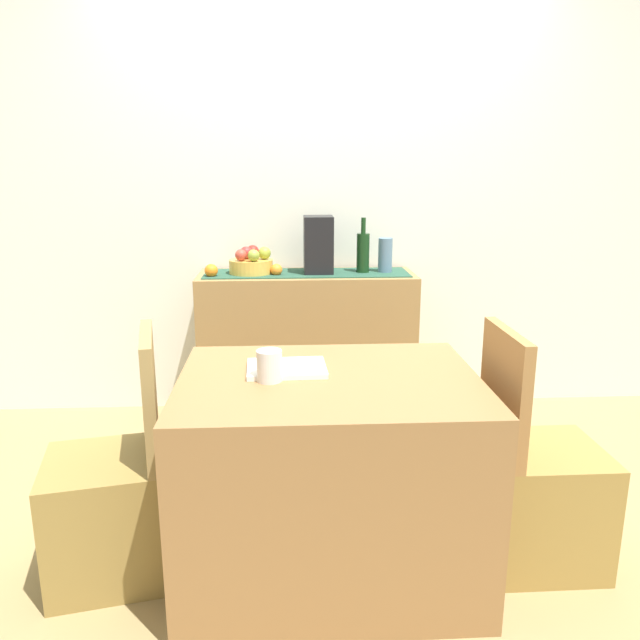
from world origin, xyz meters
name	(u,v)px	position (x,y,z in m)	size (l,w,h in m)	color
ground_plane	(336,500)	(0.00, 0.00, -0.01)	(6.40, 6.40, 0.02)	#998051
room_wall_rear	(321,184)	(0.00, 1.18, 1.35)	(6.40, 0.06, 2.70)	silver
sideboard_console	(307,348)	(-0.09, 0.92, 0.43)	(1.21, 0.42, 0.87)	olive
table_runner	(307,273)	(-0.09, 0.92, 0.87)	(1.14, 0.32, 0.01)	#244A38
fruit_bowl	(251,266)	(-0.40, 0.92, 0.91)	(0.24, 0.24, 0.08)	gold
apple_upper	(246,253)	(-0.43, 0.94, 0.98)	(0.07, 0.07, 0.07)	red
apple_right	(264,253)	(-0.33, 0.92, 0.98)	(0.07, 0.07, 0.07)	#97A735
apple_left	(241,255)	(-0.45, 0.86, 0.98)	(0.06, 0.06, 0.06)	#BB3F30
apple_front	(254,256)	(-0.38, 0.84, 0.98)	(0.07, 0.07, 0.07)	#8CA037
apple_rear	(253,251)	(-0.40, 1.00, 0.98)	(0.07, 0.07, 0.07)	red
wine_bottle	(363,252)	(0.22, 0.92, 0.98)	(0.07, 0.07, 0.31)	#143315
coffee_maker	(318,245)	(-0.03, 0.92, 1.03)	(0.16, 0.18, 0.32)	black
ceramic_vase	(385,256)	(0.35, 0.92, 0.96)	(0.08, 0.08, 0.20)	slate
orange_loose_end	(211,271)	(-0.61, 0.84, 0.90)	(0.07, 0.07, 0.07)	orange
orange_loose_mid	(276,270)	(-0.26, 0.86, 0.90)	(0.07, 0.07, 0.07)	orange
dining_table	(329,474)	(-0.07, -0.47, 0.37)	(1.05, 0.80, 0.74)	olive
open_book	(287,368)	(-0.21, -0.39, 0.75)	(0.28, 0.21, 0.02)	white
coffee_cup	(269,366)	(-0.27, -0.49, 0.79)	(0.09, 0.09, 0.11)	silver
chair_near_window	(111,506)	(-0.85, -0.46, 0.27)	(0.47, 0.47, 0.90)	olive
chair_by_corner	(539,494)	(0.72, -0.47, 0.27)	(0.40, 0.40, 0.90)	olive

